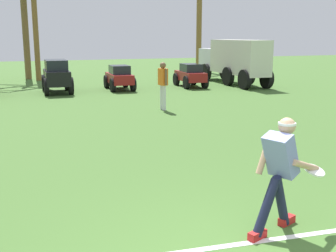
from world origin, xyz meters
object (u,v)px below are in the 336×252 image
at_px(parked_car_slot_c, 119,77).
at_px(box_truck, 233,59).
at_px(frisbee_in_flight, 314,170).
at_px(palm_tree_far_right, 199,21).
at_px(palm_tree_right_of_centre, 34,14).
at_px(teammate_near_sideline, 163,81).
at_px(parked_car_slot_d, 190,75).
at_px(frisbee_thrower, 280,169).
at_px(palm_tree_left_of_centre, 25,17).
at_px(parked_car_slot_b, 57,75).

bearing_deg(parked_car_slot_c, box_truck, 2.89).
distance_m(frisbee_in_flight, palm_tree_far_right, 24.58).
distance_m(frisbee_in_flight, palm_tree_right_of_centre, 20.24).
bearing_deg(teammate_near_sideline, parked_car_slot_d, 58.55).
bearing_deg(box_truck, parked_car_slot_d, -170.30).
height_order(frisbee_thrower, palm_tree_right_of_centre, palm_tree_right_of_centre).
bearing_deg(box_truck, palm_tree_far_right, 77.60).
xyz_separation_m(teammate_near_sideline, palm_tree_right_of_centre, (-3.20, 11.18, 2.60)).
height_order(parked_car_slot_d, palm_tree_left_of_centre, palm_tree_left_of_centre).
height_order(frisbee_thrower, frisbee_in_flight, frisbee_thrower).
xyz_separation_m(frisbee_in_flight, box_truck, (7.09, 14.76, 0.51)).
bearing_deg(parked_car_slot_d, box_truck, 9.70).
bearing_deg(parked_car_slot_d, palm_tree_right_of_centre, 139.66).
relative_size(frisbee_thrower, frisbee_in_flight, 4.05).
bearing_deg(palm_tree_left_of_centre, palm_tree_far_right, 9.11).
distance_m(parked_car_slot_d, palm_tree_far_right, 9.89).
distance_m(parked_car_slot_c, palm_tree_left_of_centre, 7.96).
relative_size(teammate_near_sideline, palm_tree_left_of_centre, 0.28).
bearing_deg(palm_tree_far_right, box_truck, -102.40).
bearing_deg(teammate_near_sideline, palm_tree_far_right, 61.17).
height_order(parked_car_slot_c, palm_tree_right_of_centre, palm_tree_right_of_centre).
relative_size(teammate_near_sideline, parked_car_slot_b, 0.66).
bearing_deg(box_truck, parked_car_slot_b, -177.60).
bearing_deg(palm_tree_far_right, parked_car_slot_c, -132.97).
relative_size(teammate_near_sideline, box_truck, 0.26).
height_order(box_truck, palm_tree_left_of_centre, palm_tree_left_of_centre).
height_order(frisbee_thrower, palm_tree_left_of_centre, palm_tree_left_of_centre).
distance_m(parked_car_slot_b, palm_tree_right_of_centre, 6.22).
height_order(parked_car_slot_b, box_truck, box_truck).
relative_size(box_truck, palm_tree_right_of_centre, 1.02).
xyz_separation_m(frisbee_in_flight, palm_tree_right_of_centre, (-2.07, 19.94, 2.81)).
bearing_deg(palm_tree_right_of_centre, palm_tree_left_of_centre, 113.79).
relative_size(palm_tree_right_of_centre, palm_tree_far_right, 0.99).
distance_m(parked_car_slot_c, parked_car_slot_d, 3.44).
distance_m(palm_tree_left_of_centre, palm_tree_far_right, 11.51).
relative_size(frisbee_thrower, teammate_near_sideline, 0.91).
xyz_separation_m(parked_car_slot_b, parked_car_slot_c, (2.75, 0.06, -0.18)).
relative_size(frisbee_in_flight, palm_tree_left_of_centre, 0.06).
distance_m(box_truck, palm_tree_left_of_centre, 11.63).
relative_size(palm_tree_left_of_centre, palm_tree_right_of_centre, 0.96).
distance_m(frisbee_thrower, palm_tree_right_of_centre, 20.16).
bearing_deg(palm_tree_right_of_centre, parked_car_slot_b, -85.72).
bearing_deg(frisbee_in_flight, parked_car_slot_c, 85.65).
distance_m(parked_car_slot_b, parked_car_slot_c, 2.76).
bearing_deg(palm_tree_far_right, frisbee_thrower, -112.35).
bearing_deg(palm_tree_far_right, parked_car_slot_d, -117.02).
xyz_separation_m(parked_car_slot_b, palm_tree_far_right, (10.50, 8.38, 2.63)).
bearing_deg(parked_car_slot_c, parked_car_slot_b, -178.66).
xyz_separation_m(frisbee_thrower, teammate_near_sideline, (1.64, 8.74, 0.14)).
relative_size(frisbee_thrower, palm_tree_far_right, 0.24).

